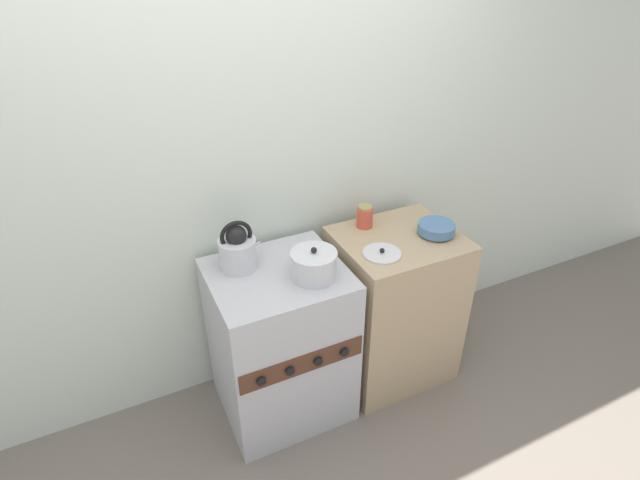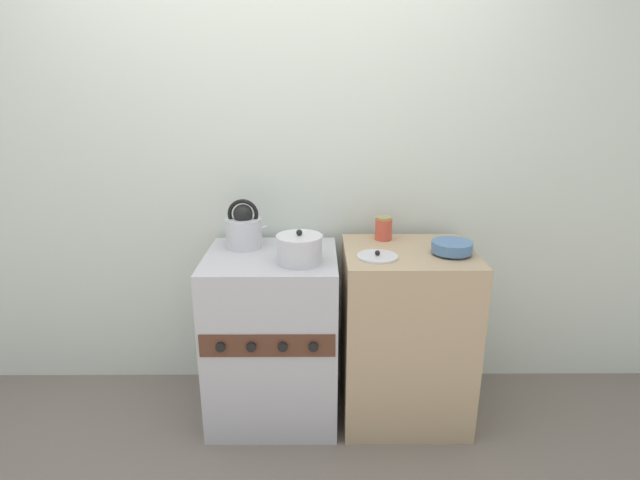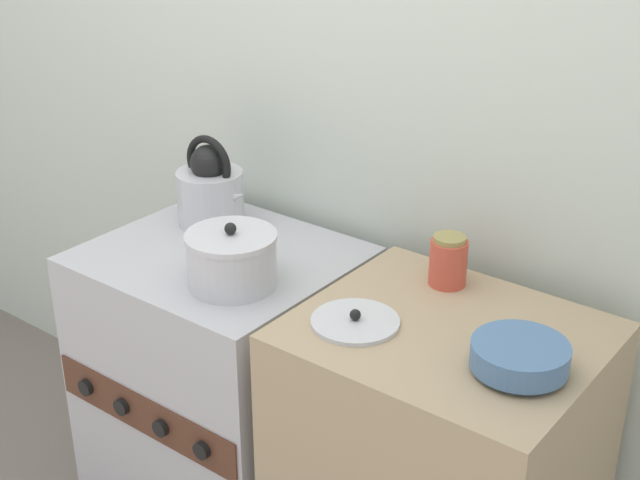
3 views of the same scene
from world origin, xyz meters
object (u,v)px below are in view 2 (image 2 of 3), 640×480
at_px(loose_pot_lid, 377,256).
at_px(kettle, 244,229).
at_px(cooking_pot, 299,249).
at_px(stove, 273,336).
at_px(storage_jar, 383,229).
at_px(enamel_bowl, 452,247).

bearing_deg(loose_pot_lid, kettle, 159.78).
height_order(kettle, cooking_pot, kettle).
height_order(stove, loose_pot_lid, loose_pot_lid).
distance_m(stove, kettle, 0.56).
bearing_deg(storage_jar, stove, -163.75).
relative_size(stove, cooking_pot, 4.06).
height_order(cooking_pot, enamel_bowl, cooking_pot).
xyz_separation_m(kettle, enamel_bowl, (1.00, -0.19, -0.04)).
xyz_separation_m(kettle, storage_jar, (0.70, 0.04, -0.01)).
height_order(kettle, storage_jar, kettle).
xyz_separation_m(kettle, loose_pot_lid, (0.64, -0.24, -0.06)).
bearing_deg(loose_pot_lid, cooking_pot, 178.45).
height_order(stove, storage_jar, storage_jar).
relative_size(enamel_bowl, loose_pot_lid, 1.00).
bearing_deg(loose_pot_lid, enamel_bowl, 7.24).
xyz_separation_m(cooking_pot, loose_pot_lid, (0.36, -0.01, -0.03)).
bearing_deg(storage_jar, loose_pot_lid, -102.53).
bearing_deg(cooking_pot, loose_pot_lid, -1.55).
relative_size(enamel_bowl, storage_jar, 1.59).
distance_m(cooking_pot, enamel_bowl, 0.71).
xyz_separation_m(stove, cooking_pot, (0.14, -0.10, 0.50)).
height_order(stove, enamel_bowl, enamel_bowl).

